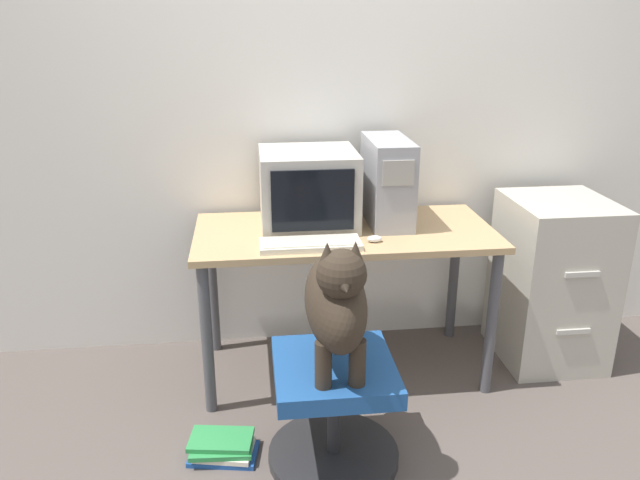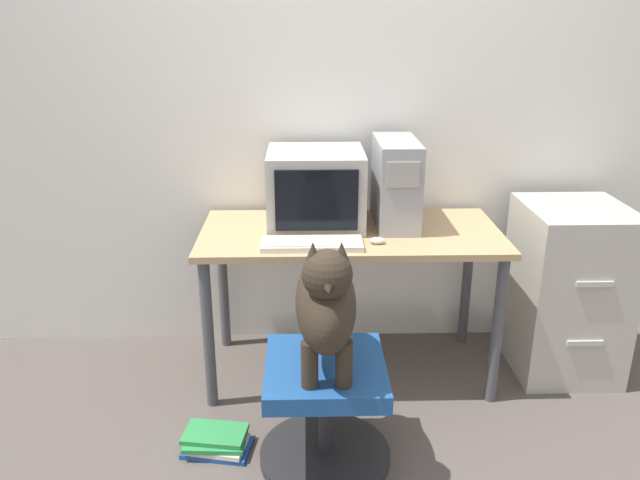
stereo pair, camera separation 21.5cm
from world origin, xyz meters
TOP-DOWN VIEW (x-y plane):
  - ground_plane at (0.00, 0.00)m, footprint 12.00×12.00m
  - wall_back at (0.00, 0.70)m, footprint 8.00×0.05m
  - desk at (0.00, 0.32)m, footprint 1.36×0.64m
  - crt_monitor at (-0.16, 0.42)m, footprint 0.44×0.41m
  - pc_tower at (0.21, 0.41)m, footprint 0.19×0.41m
  - keyboard at (-0.18, 0.11)m, footprint 0.43×0.16m
  - computer_mouse at (0.10, 0.14)m, footprint 0.07×0.04m
  - office_chair at (-0.14, -0.34)m, footprint 0.52×0.52m
  - dog at (-0.14, -0.37)m, footprint 0.22×0.51m
  - filing_cabinet at (1.05, 0.34)m, footprint 0.47×0.52m
  - book_stack_floor at (-0.57, -0.27)m, footprint 0.29×0.21m

SIDE VIEW (x-z plane):
  - ground_plane at x=0.00m, z-range 0.00..0.00m
  - book_stack_floor at x=-0.57m, z-range 0.00..0.08m
  - office_chair at x=-0.14m, z-range 0.02..0.46m
  - filing_cabinet at x=1.05m, z-range 0.00..0.83m
  - desk at x=0.00m, z-range 0.27..1.01m
  - dog at x=-0.14m, z-range 0.44..0.98m
  - keyboard at x=-0.18m, z-range 0.73..0.76m
  - computer_mouse at x=0.10m, z-range 0.73..0.76m
  - crt_monitor at x=-0.16m, z-range 0.73..1.08m
  - pc_tower at x=0.21m, z-range 0.73..1.13m
  - wall_back at x=0.00m, z-range 0.00..2.60m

